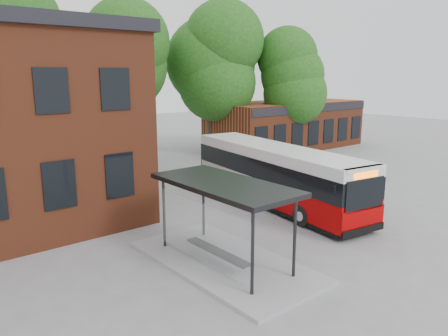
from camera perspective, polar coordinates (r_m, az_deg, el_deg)
ground at (r=18.96m, az=8.65°, el=-7.59°), size 100.00×100.00×0.00m
shop_row at (r=38.62m, az=8.13°, el=5.60°), size 14.00×6.20×4.00m
bus_shelter at (r=14.83m, az=0.00°, el=-7.20°), size 3.60×7.00×2.90m
bike_rail at (r=32.06m, az=6.41°, el=1.02°), size 5.20×0.10×0.38m
tree_0 at (r=28.76m, az=-25.03°, el=9.35°), size 7.92×7.92×11.00m
tree_1 at (r=32.20m, az=-13.22°, el=9.81°), size 7.92×7.92×10.40m
tree_2 at (r=35.09m, az=-2.05°, el=10.78°), size 7.92×7.92×11.00m
tree_3 at (r=35.59m, az=8.47°, el=9.30°), size 7.04×7.04×9.28m
city_bus at (r=21.74m, az=6.71°, el=-0.98°), size 4.12×11.61×2.89m
bicycle_0 at (r=30.29m, az=2.46°, el=0.83°), size 1.59×0.78×0.80m
bicycle_1 at (r=30.05m, az=4.35°, el=0.86°), size 1.59×0.46×0.95m
bicycle_2 at (r=31.10m, az=6.25°, el=1.20°), size 1.85×0.85×0.94m
bicycle_3 at (r=31.80m, az=5.60°, el=1.43°), size 1.56×0.80×0.91m
bicycle_4 at (r=31.83m, az=5.54°, el=1.52°), size 1.94×0.81×1.00m
bicycle_5 at (r=33.59m, az=7.21°, el=2.01°), size 1.64×0.63×0.96m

